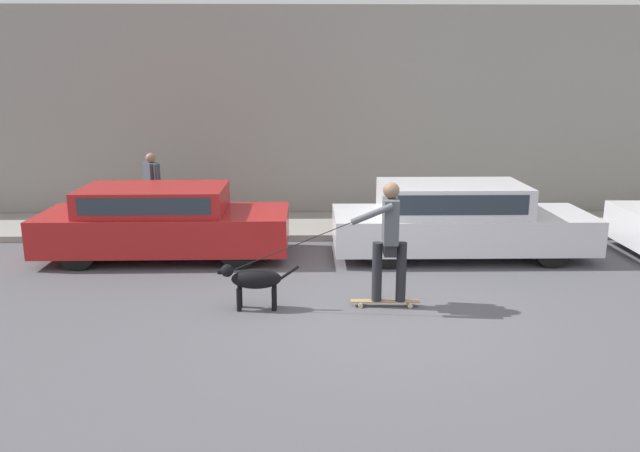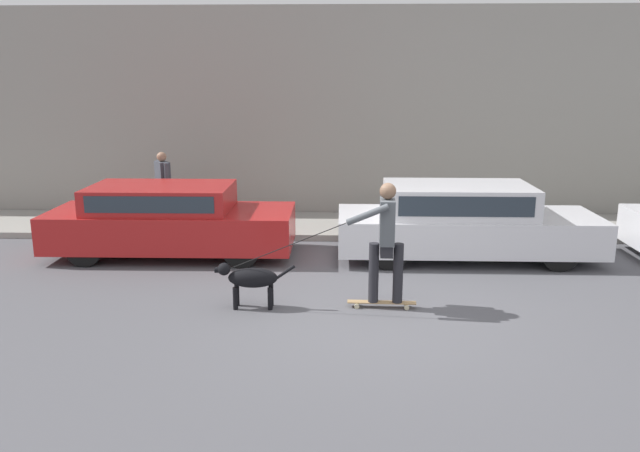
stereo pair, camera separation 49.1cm
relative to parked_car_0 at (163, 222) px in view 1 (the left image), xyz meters
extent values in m
plane|color=#545459|center=(3.68, -2.82, -0.65)|extent=(36.00, 36.00, 0.00)
cube|color=gray|center=(3.68, 3.40, 1.71)|extent=(32.00, 0.30, 4.72)
cube|color=gray|center=(3.68, 2.14, -0.58)|extent=(30.00, 2.17, 0.13)
cylinder|color=black|center=(1.39, 0.73, -0.33)|extent=(0.63, 0.21, 0.63)
cylinder|color=black|center=(1.41, -0.70, -0.33)|extent=(0.63, 0.21, 0.63)
cylinder|color=black|center=(-1.32, 0.71, -0.33)|extent=(0.63, 0.21, 0.63)
cylinder|color=black|center=(-1.31, -0.73, -0.33)|extent=(0.63, 0.21, 0.63)
cube|color=#B21E1E|center=(0.04, 0.00, -0.13)|extent=(4.39, 1.71, 0.66)
cube|color=#B21E1E|center=(-0.13, 0.00, 0.43)|extent=(2.52, 1.53, 0.45)
cube|color=#28333D|center=(-0.12, -0.76, 0.45)|extent=(2.21, 0.03, 0.29)
cylinder|color=black|center=(6.78, 0.73, -0.33)|extent=(0.63, 0.20, 0.63)
cylinder|color=black|center=(6.79, -0.72, -0.33)|extent=(0.63, 0.20, 0.63)
cylinder|color=black|center=(3.94, 0.72, -0.33)|extent=(0.63, 0.20, 0.63)
cylinder|color=black|center=(3.94, -0.73, -0.33)|extent=(0.63, 0.20, 0.63)
cube|color=silver|center=(5.36, 0.00, -0.15)|extent=(4.59, 1.71, 0.62)
cube|color=silver|center=(5.18, 0.00, 0.43)|extent=(2.56, 1.53, 0.53)
cube|color=#28333D|center=(5.18, -0.76, 0.45)|extent=(2.25, 0.02, 0.34)
cylinder|color=black|center=(1.64, -2.70, -0.49)|extent=(0.07, 0.07, 0.32)
cylinder|color=black|center=(1.63, -2.55, -0.49)|extent=(0.07, 0.07, 0.32)
cylinder|color=black|center=(2.12, -2.69, -0.49)|extent=(0.07, 0.07, 0.32)
cylinder|color=black|center=(2.12, -2.54, -0.49)|extent=(0.07, 0.07, 0.32)
ellipsoid|color=black|center=(1.88, -2.62, -0.20)|extent=(0.70, 0.30, 0.28)
sphere|color=black|center=(1.48, -2.63, -0.08)|extent=(0.18, 0.18, 0.18)
cylinder|color=black|center=(1.40, -2.63, -0.09)|extent=(0.10, 0.08, 0.08)
cylinder|color=black|center=(2.34, -2.61, -0.12)|extent=(0.28, 0.05, 0.21)
cylinder|color=beige|center=(3.34, -2.62, -0.61)|extent=(0.07, 0.03, 0.07)
cylinder|color=beige|center=(3.35, -2.47, -0.61)|extent=(0.07, 0.03, 0.07)
cylinder|color=beige|center=(4.04, -2.64, -0.61)|extent=(0.07, 0.03, 0.07)
cylinder|color=beige|center=(4.05, -2.49, -0.61)|extent=(0.07, 0.03, 0.07)
cube|color=#A88456|center=(3.70, -2.56, -0.57)|extent=(0.98, 0.15, 0.02)
cylinder|color=#232328|center=(3.57, -2.55, -0.13)|extent=(0.14, 0.14, 0.86)
cylinder|color=#232328|center=(3.91, -2.56, -0.13)|extent=(0.14, 0.14, 0.86)
cube|color=#232328|center=(3.74, -2.56, 0.21)|extent=(0.18, 0.32, 0.17)
cube|color=#4C5156|center=(3.74, -2.56, 0.61)|extent=(0.21, 0.41, 0.62)
sphere|color=brown|center=(3.74, -2.56, 1.03)|extent=(0.23, 0.23, 0.23)
cylinder|color=#4C5156|center=(3.75, -2.31, 0.57)|extent=(0.09, 0.09, 0.59)
cylinder|color=#4C5156|center=(3.46, -2.78, 0.75)|extent=(0.59, 0.13, 0.32)
cylinder|color=black|center=(2.33, -2.70, 0.27)|extent=(1.72, 0.14, 0.75)
cylinder|color=#28282D|center=(-0.67, 1.93, -0.13)|extent=(0.15, 0.15, 0.78)
cylinder|color=#28282D|center=(-0.57, 1.79, -0.13)|extent=(0.15, 0.15, 0.78)
cube|color=#424751|center=(-0.62, 1.86, 0.54)|extent=(0.41, 0.47, 0.57)
cylinder|color=#424751|center=(-0.77, 2.08, 0.56)|extent=(0.09, 0.09, 0.54)
cylinder|color=#424751|center=(-0.48, 1.64, 0.56)|extent=(0.09, 0.09, 0.54)
sphere|color=#997056|center=(-0.62, 1.86, 0.93)|extent=(0.20, 0.20, 0.20)
cube|color=#1E569E|center=(-0.77, 2.08, 0.17)|extent=(0.23, 0.28, 0.23)
camera|label=1|loc=(2.62, -10.92, 2.54)|focal=35.00mm
camera|label=2|loc=(3.11, -10.92, 2.54)|focal=35.00mm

